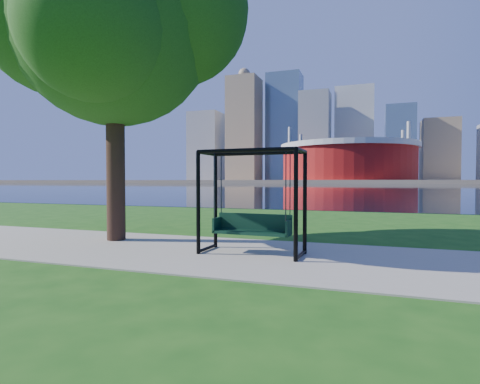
% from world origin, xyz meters
% --- Properties ---
extents(ground, '(900.00, 900.00, 0.00)m').
position_xyz_m(ground, '(0.00, 0.00, 0.00)').
color(ground, '#1E5114').
rests_on(ground, ground).
extents(path, '(120.00, 4.00, 0.03)m').
position_xyz_m(path, '(0.00, -0.50, 0.01)').
color(path, '#9E937F').
rests_on(path, ground).
extents(river, '(900.00, 180.00, 0.02)m').
position_xyz_m(river, '(0.00, 102.00, 0.01)').
color(river, black).
rests_on(river, ground).
extents(far_bank, '(900.00, 228.00, 2.00)m').
position_xyz_m(far_bank, '(0.00, 306.00, 1.00)').
color(far_bank, '#937F60').
rests_on(far_bank, ground).
extents(stadium, '(83.00, 83.00, 32.00)m').
position_xyz_m(stadium, '(-10.00, 235.00, 14.23)').
color(stadium, maroon).
rests_on(stadium, far_bank).
extents(skyline, '(392.00, 66.00, 96.50)m').
position_xyz_m(skyline, '(-4.27, 319.39, 35.89)').
color(skyline, gray).
rests_on(skyline, far_bank).
extents(swing, '(2.24, 1.04, 2.26)m').
position_xyz_m(swing, '(0.60, -0.36, 1.09)').
color(swing, black).
rests_on(swing, ground).
extents(park_tree, '(6.76, 6.11, 8.40)m').
position_xyz_m(park_tree, '(-3.42, 0.31, 5.83)').
color(park_tree, black).
rests_on(park_tree, ground).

